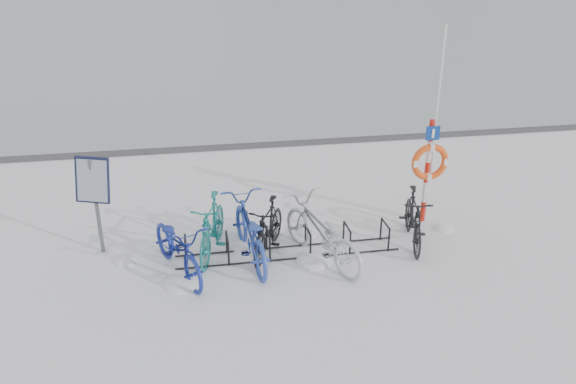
# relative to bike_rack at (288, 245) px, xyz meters

# --- Properties ---
(ground) EXTENTS (900.00, 900.00, 0.00)m
(ground) POSITION_rel_bike_rack_xyz_m (0.00, 0.00, -0.18)
(ground) COLOR white
(ground) RESTS_ON ground
(quay_edge) EXTENTS (400.00, 0.25, 0.10)m
(quay_edge) POSITION_rel_bike_rack_xyz_m (0.00, 5.90, -0.13)
(quay_edge) COLOR #3F3F42
(quay_edge) RESTS_ON ground
(bike_rack) EXTENTS (4.00, 0.48, 0.46)m
(bike_rack) POSITION_rel_bike_rack_xyz_m (0.00, 0.00, 0.00)
(bike_rack) COLOR black
(bike_rack) RESTS_ON ground
(info_board) EXTENTS (0.64, 0.41, 1.81)m
(info_board) POSITION_rel_bike_rack_xyz_m (-3.28, 0.63, 1.12)
(info_board) COLOR #595B5E
(info_board) RESTS_ON ground
(lifebuoy_station) EXTENTS (0.74, 0.22, 3.82)m
(lifebuoy_station) POSITION_rel_bike_rack_xyz_m (2.89, 0.77, 1.10)
(lifebuoy_station) COLOR red
(lifebuoy_station) RESTS_ON ground
(bike_0) EXTENTS (1.37, 2.08, 1.03)m
(bike_0) POSITION_rel_bike_rack_xyz_m (-1.91, -0.28, 0.33)
(bike_0) COLOR navy
(bike_0) RESTS_ON ground
(bike_1) EXTENTS (0.98, 1.88, 1.09)m
(bike_1) POSITION_rel_bike_rack_xyz_m (-1.32, 0.29, 0.36)
(bike_1) COLOR #18716F
(bike_1) RESTS_ON ground
(bike_2) EXTENTS (1.00, 2.21, 1.12)m
(bike_2) POSITION_rel_bike_rack_xyz_m (-0.69, -0.03, 0.38)
(bike_2) COLOR #2A47A9
(bike_2) RESTS_ON ground
(bike_3) EXTENTS (1.14, 1.71, 1.00)m
(bike_3) POSITION_rel_bike_rack_xyz_m (-0.33, 0.15, 0.32)
(bike_3) COLOR black
(bike_3) RESTS_ON ground
(bike_4) EXTENTS (1.55, 2.31, 1.15)m
(bike_4) POSITION_rel_bike_rack_xyz_m (0.53, -0.31, 0.39)
(bike_4) COLOR #B3B8BB
(bike_4) RESTS_ON ground
(bike_5) EXTENTS (0.87, 1.80, 1.04)m
(bike_5) POSITION_rel_bike_rack_xyz_m (2.34, 0.03, 0.34)
(bike_5) COLOR black
(bike_5) RESTS_ON ground
(snow_drifts) EXTENTS (6.42, 1.89, 0.22)m
(snow_drifts) POSITION_rel_bike_rack_xyz_m (-0.25, -0.05, -0.18)
(snow_drifts) COLOR white
(snow_drifts) RESTS_ON ground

